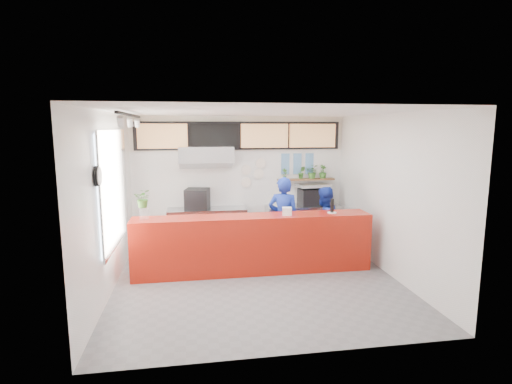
# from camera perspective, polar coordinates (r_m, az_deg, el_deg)

# --- Properties ---
(floor) EXTENTS (5.00, 5.00, 0.00)m
(floor) POSITION_cam_1_polar(r_m,az_deg,el_deg) (7.46, 0.10, -12.33)
(floor) COLOR slate
(floor) RESTS_ON ground
(ceiling) EXTENTS (5.00, 5.00, 0.00)m
(ceiling) POSITION_cam_1_polar(r_m,az_deg,el_deg) (6.95, 0.11, 11.36)
(ceiling) COLOR silver
(wall_back) EXTENTS (5.00, 0.00, 5.00)m
(wall_back) POSITION_cam_1_polar(r_m,az_deg,el_deg) (9.50, -2.33, 1.69)
(wall_back) COLOR white
(wall_back) RESTS_ON ground
(wall_left) EXTENTS (0.00, 5.00, 5.00)m
(wall_left) POSITION_cam_1_polar(r_m,az_deg,el_deg) (7.10, -20.25, -1.42)
(wall_left) COLOR white
(wall_left) RESTS_ON ground
(wall_right) EXTENTS (0.00, 5.00, 5.00)m
(wall_right) POSITION_cam_1_polar(r_m,az_deg,el_deg) (7.85, 18.44, -0.36)
(wall_right) COLOR white
(wall_right) RESTS_ON ground
(service_counter) EXTENTS (4.50, 0.60, 1.10)m
(service_counter) POSITION_cam_1_polar(r_m,az_deg,el_deg) (7.65, -0.38, -7.41)
(service_counter) COLOR #A3190B
(service_counter) RESTS_ON ground
(cream_band) EXTENTS (5.00, 0.02, 0.80)m
(cream_band) POSITION_cam_1_polar(r_m,az_deg,el_deg) (9.41, -2.37, 8.34)
(cream_band) COLOR beige
(cream_band) RESTS_ON wall_back
(prep_bench) EXTENTS (1.80, 0.60, 0.90)m
(prep_bench) POSITION_cam_1_polar(r_m,az_deg,el_deg) (9.34, -6.96, -5.06)
(prep_bench) COLOR #B2B5BA
(prep_bench) RESTS_ON ground
(panini_oven) EXTENTS (0.61, 0.61, 0.46)m
(panini_oven) POSITION_cam_1_polar(r_m,az_deg,el_deg) (9.19, -8.37, -0.98)
(panini_oven) COLOR black
(panini_oven) RESTS_ON prep_bench
(extraction_hood) EXTENTS (1.20, 0.70, 0.35)m
(extraction_hood) POSITION_cam_1_polar(r_m,az_deg,el_deg) (9.02, -7.16, 5.38)
(extraction_hood) COLOR #B2B5BA
(extraction_hood) RESTS_ON ceiling
(hood_lip) EXTENTS (1.20, 0.69, 0.31)m
(hood_lip) POSITION_cam_1_polar(r_m,az_deg,el_deg) (9.04, -7.13, 4.12)
(hood_lip) COLOR #B2B5BA
(hood_lip) RESTS_ON ceiling
(right_bench) EXTENTS (1.80, 0.60, 0.90)m
(right_bench) POSITION_cam_1_polar(r_m,az_deg,el_deg) (9.69, 6.79, -4.53)
(right_bench) COLOR #B2B5BA
(right_bench) RESTS_ON ground
(espresso_machine) EXTENTS (0.65, 0.49, 0.40)m
(espresso_machine) POSITION_cam_1_polar(r_m,az_deg,el_deg) (9.62, 8.06, -0.71)
(espresso_machine) COLOR black
(espresso_machine) RESTS_ON right_bench
(espresso_tray) EXTENTS (0.80, 0.61, 0.07)m
(espresso_tray) POSITION_cam_1_polar(r_m,az_deg,el_deg) (9.58, 8.09, 0.96)
(espresso_tray) COLOR silver
(espresso_tray) RESTS_ON espresso_machine
(herb_shelf) EXTENTS (1.40, 0.18, 0.04)m
(herb_shelf) POSITION_cam_1_polar(r_m,az_deg,el_deg) (9.72, 7.15, 1.80)
(herb_shelf) COLOR brown
(herb_shelf) RESTS_ON wall_back
(menu_board_far_left) EXTENTS (1.10, 0.10, 0.55)m
(menu_board_far_left) POSITION_cam_1_polar(r_m,az_deg,el_deg) (9.25, -13.20, 7.78)
(menu_board_far_left) COLOR tan
(menu_board_far_left) RESTS_ON wall_back
(menu_board_mid_left) EXTENTS (1.10, 0.10, 0.55)m
(menu_board_mid_left) POSITION_cam_1_polar(r_m,az_deg,el_deg) (9.25, -5.95, 7.97)
(menu_board_mid_left) COLOR black
(menu_board_mid_left) RESTS_ON wall_back
(menu_board_mid_right) EXTENTS (1.10, 0.10, 0.55)m
(menu_board_mid_right) POSITION_cam_1_polar(r_m,az_deg,el_deg) (9.39, 1.21, 8.04)
(menu_board_mid_right) COLOR tan
(menu_board_mid_right) RESTS_ON wall_back
(menu_board_far_right) EXTENTS (1.10, 0.10, 0.55)m
(menu_board_far_right) POSITION_cam_1_polar(r_m,az_deg,el_deg) (9.66, 8.06, 7.98)
(menu_board_far_right) COLOR tan
(menu_board_far_right) RESTS_ON wall_back
(soffit) EXTENTS (4.80, 0.04, 0.65)m
(soffit) POSITION_cam_1_polar(r_m,az_deg,el_deg) (9.38, -2.34, 8.03)
(soffit) COLOR black
(soffit) RESTS_ON wall_back
(window_pane) EXTENTS (0.04, 2.20, 1.90)m
(window_pane) POSITION_cam_1_polar(r_m,az_deg,el_deg) (7.35, -19.67, 0.54)
(window_pane) COLOR silver
(window_pane) RESTS_ON wall_left
(window_frame) EXTENTS (0.03, 2.30, 2.00)m
(window_frame) POSITION_cam_1_polar(r_m,az_deg,el_deg) (7.35, -19.51, 0.55)
(window_frame) COLOR #B2B5BA
(window_frame) RESTS_ON wall_left
(wall_clock_rim) EXTENTS (0.05, 0.30, 0.30)m
(wall_clock_rim) POSITION_cam_1_polar(r_m,az_deg,el_deg) (6.14, -21.74, 2.12)
(wall_clock_rim) COLOR black
(wall_clock_rim) RESTS_ON wall_left
(wall_clock_face) EXTENTS (0.02, 0.26, 0.26)m
(wall_clock_face) POSITION_cam_1_polar(r_m,az_deg,el_deg) (6.13, -21.47, 2.13)
(wall_clock_face) COLOR white
(wall_clock_face) RESTS_ON wall_left
(track_rail) EXTENTS (0.05, 2.40, 0.04)m
(track_rail) POSITION_cam_1_polar(r_m,az_deg,el_deg) (6.92, -17.61, 10.45)
(track_rail) COLOR black
(track_rail) RESTS_ON ceiling
(dec_plate_a) EXTENTS (0.24, 0.03, 0.24)m
(dec_plate_a) POSITION_cam_1_polar(r_m,az_deg,el_deg) (9.46, -1.41, 3.19)
(dec_plate_a) COLOR silver
(dec_plate_a) RESTS_ON wall_back
(dec_plate_b) EXTENTS (0.24, 0.03, 0.24)m
(dec_plate_b) POSITION_cam_1_polar(r_m,az_deg,el_deg) (9.51, 0.38, 2.62)
(dec_plate_b) COLOR silver
(dec_plate_b) RESTS_ON wall_back
(dec_plate_c) EXTENTS (0.24, 0.03, 0.24)m
(dec_plate_c) POSITION_cam_1_polar(r_m,az_deg,el_deg) (9.49, -1.41, 1.38)
(dec_plate_c) COLOR silver
(dec_plate_c) RESTS_ON wall_back
(dec_plate_d) EXTENTS (0.24, 0.03, 0.24)m
(dec_plate_d) POSITION_cam_1_polar(r_m,az_deg,el_deg) (9.50, 0.68, 4.12)
(dec_plate_d) COLOR silver
(dec_plate_d) RESTS_ON wall_back
(photo_frame_a) EXTENTS (0.20, 0.02, 0.25)m
(photo_frame_a) POSITION_cam_1_polar(r_m,az_deg,el_deg) (9.62, 4.21, 4.76)
(photo_frame_a) COLOR #598CBF
(photo_frame_a) RESTS_ON wall_back
(photo_frame_b) EXTENTS (0.20, 0.02, 0.25)m
(photo_frame_b) POSITION_cam_1_polar(r_m,az_deg,el_deg) (9.69, 5.94, 4.77)
(photo_frame_b) COLOR #598CBF
(photo_frame_b) RESTS_ON wall_back
(photo_frame_c) EXTENTS (0.20, 0.02, 0.25)m
(photo_frame_c) POSITION_cam_1_polar(r_m,az_deg,el_deg) (9.77, 7.64, 4.77)
(photo_frame_c) COLOR #598CBF
(photo_frame_c) RESTS_ON wall_back
(photo_frame_d) EXTENTS (0.20, 0.02, 0.25)m
(photo_frame_d) POSITION_cam_1_polar(r_m,az_deg,el_deg) (9.64, 4.19, 3.28)
(photo_frame_d) COLOR #598CBF
(photo_frame_d) RESTS_ON wall_back
(photo_frame_e) EXTENTS (0.20, 0.02, 0.25)m
(photo_frame_e) POSITION_cam_1_polar(r_m,az_deg,el_deg) (9.71, 5.92, 3.30)
(photo_frame_e) COLOR #598CBF
(photo_frame_e) RESTS_ON wall_back
(photo_frame_f) EXTENTS (0.20, 0.02, 0.25)m
(photo_frame_f) POSITION_cam_1_polar(r_m,az_deg,el_deg) (9.80, 7.61, 3.31)
(photo_frame_f) COLOR #598CBF
(photo_frame_f) RESTS_ON wall_back
(staff_center) EXTENTS (0.75, 0.62, 1.75)m
(staff_center) POSITION_cam_1_polar(r_m,az_deg,el_deg) (8.28, 3.95, -3.84)
(staff_center) COLOR navy
(staff_center) RESTS_ON ground
(staff_right) EXTENTS (0.93, 0.87, 1.53)m
(staff_right) POSITION_cam_1_polar(r_m,az_deg,el_deg) (8.48, 9.62, -4.40)
(staff_right) COLOR navy
(staff_right) RESTS_ON ground
(herb_a) EXTENTS (0.15, 0.12, 0.26)m
(herb_a) POSITION_cam_1_polar(r_m,az_deg,el_deg) (9.57, 4.13, 2.63)
(herb_a) COLOR #376C25
(herb_a) RESTS_ON herb_shelf
(herb_b) EXTENTS (0.18, 0.15, 0.30)m
(herb_b) POSITION_cam_1_polar(r_m,az_deg,el_deg) (9.67, 6.54, 2.79)
(herb_b) COLOR #376C25
(herb_b) RESTS_ON herb_shelf
(herb_c) EXTENTS (0.38, 0.36, 0.34)m
(herb_c) POSITION_cam_1_polar(r_m,az_deg,el_deg) (9.74, 8.09, 2.91)
(herb_c) COLOR #376C25
(herb_c) RESTS_ON herb_shelf
(herb_d) EXTENTS (0.23, 0.22, 0.33)m
(herb_d) POSITION_cam_1_polar(r_m,az_deg,el_deg) (9.82, 9.51, 2.90)
(herb_d) COLOR #376C25
(herb_d) RESTS_ON herb_shelf
(glass_vase) EXTENTS (0.18, 0.18, 0.20)m
(glass_vase) POSITION_cam_1_polar(r_m,az_deg,el_deg) (7.45, -15.71, -3.08)
(glass_vase) COLOR white
(glass_vase) RESTS_ON service_counter
(basil_vase) EXTENTS (0.32, 0.28, 0.34)m
(basil_vase) POSITION_cam_1_polar(r_m,az_deg,el_deg) (7.40, -15.80, -0.88)
(basil_vase) COLOR #376C25
(basil_vase) RESTS_ON glass_vase
(napkin_holder) EXTENTS (0.19, 0.14, 0.15)m
(napkin_holder) POSITION_cam_1_polar(r_m,az_deg,el_deg) (7.55, 4.45, -2.77)
(napkin_holder) COLOR white
(napkin_holder) RESTS_ON service_counter
(white_plate) EXTENTS (0.21, 0.21, 0.01)m
(white_plate) POSITION_cam_1_polar(r_m,az_deg,el_deg) (7.88, 10.80, -2.92)
(white_plate) COLOR white
(white_plate) RESTS_ON service_counter
(pepper_mill) EXTENTS (0.08, 0.08, 0.26)m
(pepper_mill) POSITION_cam_1_polar(r_m,az_deg,el_deg) (7.85, 10.83, -1.91)
(pepper_mill) COLOR black
(pepper_mill) RESTS_ON white_plate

